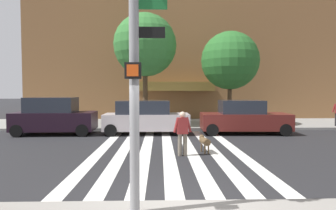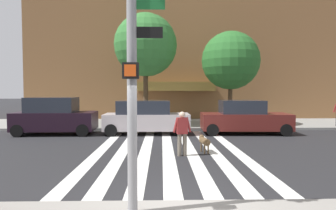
{
  "view_description": "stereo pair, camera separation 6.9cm",
  "coord_description": "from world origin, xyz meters",
  "px_view_note": "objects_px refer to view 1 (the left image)",
  "views": [
    {
      "loc": [
        -0.29,
        -5.9,
        2.4
      ],
      "look_at": [
        0.08,
        7.26,
        1.76
      ],
      "focal_mm": 31.19,
      "sensor_mm": 36.0,
      "label": 1
    },
    {
      "loc": [
        -0.22,
        -5.9,
        2.4
      ],
      "look_at": [
        0.08,
        7.26,
        1.76
      ],
      "focal_mm": 31.19,
      "sensor_mm": 36.0,
      "label": 2
    }
  ],
  "objects_px": {
    "parked_car_near_curb": "(54,117)",
    "street_tree_middle": "(230,61)",
    "pedestrian_dog_walker": "(182,131)",
    "street_tree_nearest": "(145,45)",
    "dog_on_leash": "(204,141)",
    "traffic_light_pole": "(134,28)",
    "parked_car_behind_first": "(146,118)",
    "parked_car_third_in_line": "(244,118)"
  },
  "relations": [
    {
      "from": "street_tree_middle",
      "to": "dog_on_leash",
      "type": "height_order",
      "value": "street_tree_middle"
    },
    {
      "from": "traffic_light_pole",
      "to": "street_tree_nearest",
      "type": "relative_size",
      "value": 0.79
    },
    {
      "from": "parked_car_third_in_line",
      "to": "pedestrian_dog_walker",
      "type": "distance_m",
      "value": 6.72
    },
    {
      "from": "pedestrian_dog_walker",
      "to": "dog_on_leash",
      "type": "height_order",
      "value": "pedestrian_dog_walker"
    },
    {
      "from": "parked_car_near_curb",
      "to": "street_tree_nearest",
      "type": "height_order",
      "value": "street_tree_nearest"
    },
    {
      "from": "parked_car_near_curb",
      "to": "parked_car_third_in_line",
      "type": "height_order",
      "value": "parked_car_near_curb"
    },
    {
      "from": "traffic_light_pole",
      "to": "dog_on_leash",
      "type": "bearing_deg",
      "value": 69.83
    },
    {
      "from": "traffic_light_pole",
      "to": "parked_car_near_curb",
      "type": "xyz_separation_m",
      "value": [
        -5.36,
        10.9,
        -2.53
      ]
    },
    {
      "from": "traffic_light_pole",
      "to": "parked_car_near_curb",
      "type": "bearing_deg",
      "value": 116.16
    },
    {
      "from": "pedestrian_dog_walker",
      "to": "parked_car_behind_first",
      "type": "bearing_deg",
      "value": 106.46
    },
    {
      "from": "parked_car_third_in_line",
      "to": "dog_on_leash",
      "type": "height_order",
      "value": "parked_car_third_in_line"
    },
    {
      "from": "street_tree_nearest",
      "to": "street_tree_middle",
      "type": "relative_size",
      "value": 1.18
    },
    {
      "from": "parked_car_near_curb",
      "to": "parked_car_behind_first",
      "type": "height_order",
      "value": "parked_car_near_curb"
    },
    {
      "from": "traffic_light_pole",
      "to": "dog_on_leash",
      "type": "height_order",
      "value": "traffic_light_pole"
    },
    {
      "from": "street_tree_middle",
      "to": "traffic_light_pole",
      "type": "bearing_deg",
      "value": -109.96
    },
    {
      "from": "parked_car_behind_first",
      "to": "pedestrian_dog_walker",
      "type": "bearing_deg",
      "value": -73.54
    },
    {
      "from": "street_tree_middle",
      "to": "pedestrian_dog_walker",
      "type": "relative_size",
      "value": 3.78
    },
    {
      "from": "parked_car_third_in_line",
      "to": "parked_car_near_curb",
      "type": "bearing_deg",
      "value": -179.98
    },
    {
      "from": "street_tree_nearest",
      "to": "dog_on_leash",
      "type": "height_order",
      "value": "street_tree_nearest"
    },
    {
      "from": "traffic_light_pole",
      "to": "street_tree_middle",
      "type": "bearing_deg",
      "value": 70.04
    },
    {
      "from": "traffic_light_pole",
      "to": "street_tree_nearest",
      "type": "bearing_deg",
      "value": 92.05
    },
    {
      "from": "parked_car_third_in_line",
      "to": "dog_on_leash",
      "type": "xyz_separation_m",
      "value": [
        -2.97,
        -4.94,
        -0.44
      ]
    },
    {
      "from": "pedestrian_dog_walker",
      "to": "dog_on_leash",
      "type": "relative_size",
      "value": 1.55
    },
    {
      "from": "pedestrian_dog_walker",
      "to": "street_tree_nearest",
      "type": "bearing_deg",
      "value": 101.74
    },
    {
      "from": "traffic_light_pole",
      "to": "parked_car_near_curb",
      "type": "relative_size",
      "value": 1.33
    },
    {
      "from": "parked_car_third_in_line",
      "to": "dog_on_leash",
      "type": "distance_m",
      "value": 5.78
    },
    {
      "from": "traffic_light_pole",
      "to": "dog_on_leash",
      "type": "xyz_separation_m",
      "value": [
        2.19,
        5.97,
        -3.08
      ]
    },
    {
      "from": "traffic_light_pole",
      "to": "pedestrian_dog_walker",
      "type": "bearing_deg",
      "value": 76.58
    },
    {
      "from": "pedestrian_dog_walker",
      "to": "parked_car_third_in_line",
      "type": "bearing_deg",
      "value": 54.8
    },
    {
      "from": "traffic_light_pole",
      "to": "parked_car_third_in_line",
      "type": "height_order",
      "value": "traffic_light_pole"
    },
    {
      "from": "traffic_light_pole",
      "to": "street_tree_nearest",
      "type": "height_order",
      "value": "street_tree_nearest"
    },
    {
      "from": "street_tree_nearest",
      "to": "parked_car_third_in_line",
      "type": "bearing_deg",
      "value": -29.06
    },
    {
      "from": "street_tree_nearest",
      "to": "dog_on_leash",
      "type": "bearing_deg",
      "value": -71.56
    },
    {
      "from": "parked_car_near_curb",
      "to": "parked_car_behind_first",
      "type": "bearing_deg",
      "value": 0.01
    },
    {
      "from": "traffic_light_pole",
      "to": "street_tree_middle",
      "type": "relative_size",
      "value": 0.94
    },
    {
      "from": "street_tree_nearest",
      "to": "pedestrian_dog_walker",
      "type": "distance_m",
      "value": 9.89
    },
    {
      "from": "parked_car_third_in_line",
      "to": "street_tree_nearest",
      "type": "bearing_deg",
      "value": 150.94
    },
    {
      "from": "parked_car_behind_first",
      "to": "dog_on_leash",
      "type": "relative_size",
      "value": 4.43
    },
    {
      "from": "parked_car_near_curb",
      "to": "pedestrian_dog_walker",
      "type": "bearing_deg",
      "value": -39.53
    },
    {
      "from": "parked_car_near_curb",
      "to": "street_tree_middle",
      "type": "xyz_separation_m",
      "value": [
        10.49,
        3.24,
        3.42
      ]
    },
    {
      "from": "parked_car_near_curb",
      "to": "street_tree_middle",
      "type": "bearing_deg",
      "value": 17.17
    },
    {
      "from": "parked_car_near_curb",
      "to": "parked_car_third_in_line",
      "type": "distance_m",
      "value": 10.52
    }
  ]
}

